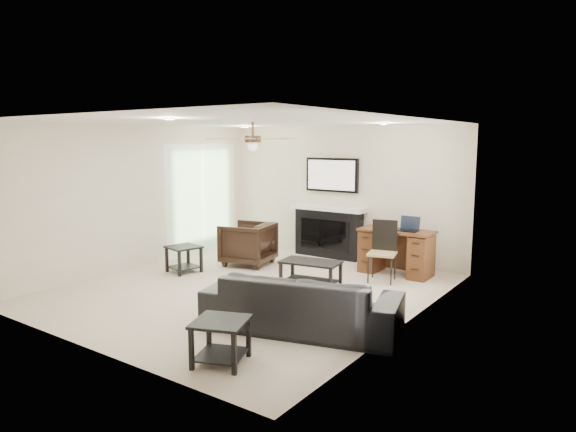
# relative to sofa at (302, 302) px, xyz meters

# --- Properties ---
(room_shell) EXTENTS (5.50, 5.54, 2.52)m
(room_shell) POSITION_rel_sofa_xyz_m (-1.38, 1.02, 1.35)
(room_shell) COLOR beige
(room_shell) RESTS_ON ground
(sofa) EXTENTS (2.46, 1.47, 0.67)m
(sofa) POSITION_rel_sofa_xyz_m (0.00, 0.00, 0.00)
(sofa) COLOR black
(sofa) RESTS_ON ground
(armchair) EXTENTS (1.01, 0.99, 0.77)m
(armchair) POSITION_rel_sofa_xyz_m (-2.60, 2.15, 0.05)
(armchair) COLOR black
(armchair) RESTS_ON ground
(coffee_table) EXTENTS (0.97, 0.63, 0.40)m
(coffee_table) POSITION_rel_sofa_xyz_m (-0.90, 1.60, -0.14)
(coffee_table) COLOR black
(coffee_table) RESTS_ON ground
(end_table_near) EXTENTS (0.67, 0.67, 0.45)m
(end_table_near) POSITION_rel_sofa_xyz_m (-0.15, -1.25, -0.11)
(end_table_near) COLOR black
(end_table_near) RESTS_ON ground
(end_table_left) EXTENTS (0.60, 0.60, 0.45)m
(end_table_left) POSITION_rel_sofa_xyz_m (-3.15, 1.10, -0.11)
(end_table_left) COLOR black
(end_table_left) RESTS_ON ground
(fireplace_unit) EXTENTS (1.52, 0.34, 1.91)m
(fireplace_unit) POSITION_rel_sofa_xyz_m (-1.74, 3.53, 0.62)
(fireplace_unit) COLOR black
(fireplace_unit) RESTS_ON ground
(desk) EXTENTS (1.22, 0.56, 0.76)m
(desk) POSITION_rel_sofa_xyz_m (-0.13, 3.05, 0.04)
(desk) COLOR #3C200F
(desk) RESTS_ON ground
(desk_chair) EXTENTS (0.52, 0.53, 0.97)m
(desk_chair) POSITION_rel_sofa_xyz_m (-0.13, 2.50, 0.15)
(desk_chair) COLOR black
(desk_chair) RESTS_ON ground
(laptop) EXTENTS (0.33, 0.24, 0.23)m
(laptop) POSITION_rel_sofa_xyz_m (0.07, 3.03, 0.54)
(laptop) COLOR black
(laptop) RESTS_ON desk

